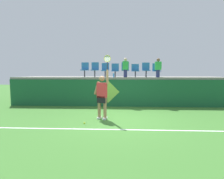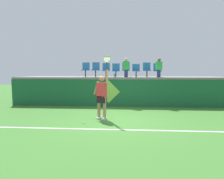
% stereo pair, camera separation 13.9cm
% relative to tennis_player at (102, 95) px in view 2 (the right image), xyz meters
% --- Properties ---
extents(ground_plane, '(40.00, 40.00, 0.00)m').
position_rel_tennis_player_xyz_m(ground_plane, '(0.72, -0.15, -1.00)').
color(ground_plane, '#3D752D').
extents(court_back_wall, '(12.63, 0.20, 1.52)m').
position_rel_tennis_player_xyz_m(court_back_wall, '(0.72, 2.81, -0.24)').
color(court_back_wall, '#195633').
rests_on(court_back_wall, ground_plane).
extents(spectator_platform, '(12.63, 2.99, 0.12)m').
position_rel_tennis_player_xyz_m(spectator_platform, '(0.72, 4.26, 0.58)').
color(spectator_platform, gray).
rests_on(spectator_platform, court_back_wall).
extents(court_baseline_stripe, '(11.37, 0.08, 0.01)m').
position_rel_tennis_player_xyz_m(court_baseline_stripe, '(0.72, -1.32, -1.00)').
color(court_baseline_stripe, white).
rests_on(court_baseline_stripe, ground_plane).
extents(tennis_player, '(0.73, 0.37, 2.60)m').
position_rel_tennis_player_xyz_m(tennis_player, '(0.00, 0.00, 0.00)').
color(tennis_player, white).
rests_on(tennis_player, ground_plane).
extents(tennis_ball, '(0.07, 0.07, 0.07)m').
position_rel_tennis_player_xyz_m(tennis_ball, '(-0.60, -0.71, -0.97)').
color(tennis_ball, '#D1E533').
rests_on(tennis_ball, ground_plane).
extents(water_bottle, '(0.07, 0.07, 0.22)m').
position_rel_tennis_player_xyz_m(water_bottle, '(0.35, 2.98, 0.75)').
color(water_bottle, '#338CE5').
rests_on(water_bottle, spectator_platform).
extents(stadium_chair_0, '(0.44, 0.42, 0.88)m').
position_rel_tennis_player_xyz_m(stadium_chair_0, '(-1.41, 3.52, 1.13)').
color(stadium_chair_0, '#38383D').
rests_on(stadium_chair_0, spectator_platform).
extents(stadium_chair_1, '(0.44, 0.42, 0.88)m').
position_rel_tennis_player_xyz_m(stadium_chair_1, '(-0.80, 3.52, 1.13)').
color(stadium_chair_1, '#38383D').
rests_on(stadium_chair_1, spectator_platform).
extents(stadium_chair_2, '(0.44, 0.42, 0.84)m').
position_rel_tennis_player_xyz_m(stadium_chair_2, '(-0.17, 3.52, 1.10)').
color(stadium_chair_2, '#38383D').
rests_on(stadium_chair_2, spectator_platform).
extents(stadium_chair_3, '(0.44, 0.42, 0.81)m').
position_rel_tennis_player_xyz_m(stadium_chair_3, '(0.42, 3.52, 1.08)').
color(stadium_chair_3, '#38383D').
rests_on(stadium_chair_3, spectator_platform).
extents(stadium_chair_4, '(0.44, 0.42, 0.87)m').
position_rel_tennis_player_xyz_m(stadium_chair_4, '(1.02, 3.52, 1.12)').
color(stadium_chair_4, '#38383D').
rests_on(stadium_chair_4, spectator_platform).
extents(stadium_chair_5, '(0.44, 0.42, 0.78)m').
position_rel_tennis_player_xyz_m(stadium_chair_5, '(1.62, 3.52, 1.06)').
color(stadium_chair_5, '#38383D').
rests_on(stadium_chair_5, spectator_platform).
extents(stadium_chair_6, '(0.44, 0.42, 0.86)m').
position_rel_tennis_player_xyz_m(stadium_chair_6, '(2.25, 3.52, 1.11)').
color(stadium_chair_6, '#38383D').
rests_on(stadium_chair_6, spectator_platform).
extents(stadium_chair_7, '(0.44, 0.42, 0.81)m').
position_rel_tennis_player_xyz_m(stadium_chair_7, '(2.86, 3.52, 1.08)').
color(stadium_chair_7, '#38383D').
rests_on(stadium_chair_7, spectator_platform).
extents(spectator_0, '(0.34, 0.20, 1.07)m').
position_rel_tennis_player_xyz_m(spectator_0, '(2.86, 3.08, 1.20)').
color(spectator_0, navy).
rests_on(spectator_0, spectator_platform).
extents(spectator_1, '(0.34, 0.20, 1.10)m').
position_rel_tennis_player_xyz_m(spectator_1, '(1.02, 3.10, 1.21)').
color(spectator_1, navy).
rests_on(spectator_1, spectator_platform).
extents(wall_signage_mount, '(1.27, 0.01, 1.47)m').
position_rel_tennis_player_xyz_m(wall_signage_mount, '(0.05, 2.70, -1.00)').
color(wall_signage_mount, '#195633').
rests_on(wall_signage_mount, ground_plane).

